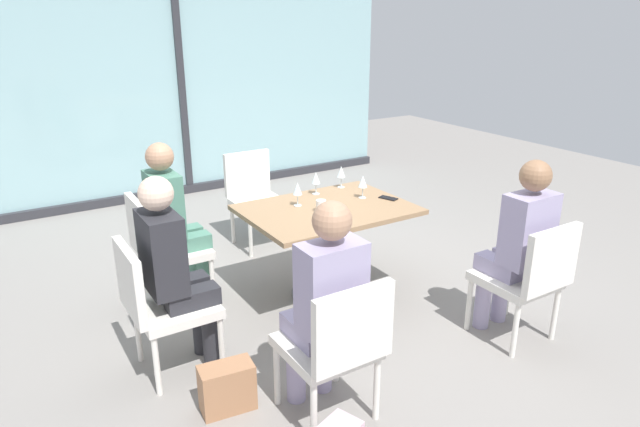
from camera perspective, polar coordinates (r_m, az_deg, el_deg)
The scene contains 19 objects.
ground_plane at distance 4.52m, azimuth 0.68°, elevation -8.14°, with size 12.00×12.00×0.00m, color gray.
window_wall_backdrop at distance 6.97m, azimuth -13.92°, elevation 11.72°, with size 5.52×0.10×2.70m.
dining_table_main at distance 4.30m, azimuth 0.71°, elevation -1.70°, with size 1.23×0.90×0.73m.
chair_front_left at distance 3.00m, azimuth 1.66°, elevation -13.00°, with size 0.46×0.50×0.87m.
chair_side_end at distance 3.52m, azimuth -16.09°, elevation -8.53°, with size 0.50×0.46×0.87m.
chair_far_left at distance 4.32m, azimuth -15.80°, elevation -3.08°, with size 0.50×0.46×0.87m.
chair_front_right at distance 3.94m, azimuth 20.46°, elevation -5.86°, with size 0.46×0.50×0.87m.
chair_near_window at distance 5.37m, azimuth -6.65°, elevation 2.05°, with size 0.46×0.51×0.87m.
person_front_left at distance 2.97m, azimuth 0.53°, elevation -8.74°, with size 0.34×0.39×1.26m.
person_side_end at distance 3.45m, azimuth -14.67°, elevation -5.16°, with size 0.39×0.34×1.26m.
person_far_left at distance 4.27m, azimuth -14.66°, elevation -0.28°, with size 0.39×0.34×1.26m.
person_front_right at distance 3.92m, azimuth 19.57°, elevation -2.63°, with size 0.34×0.39×1.26m.
wine_glass_0 at distance 4.51m, azimuth -0.42°, elevation 3.59°, with size 0.07×0.07×0.18m.
wine_glass_1 at distance 4.23m, azimuth -2.30°, elevation 2.49°, with size 0.07×0.07×0.18m.
wine_glass_2 at distance 4.42m, azimuth 4.37°, elevation 3.21°, with size 0.07×0.07×0.18m.
wine_glass_3 at distance 4.69m, azimuth 2.17°, elevation 4.21°, with size 0.07×0.07×0.18m.
coffee_cup at distance 4.12m, azimuth 0.11°, elevation 0.77°, with size 0.08×0.08×0.09m, color white.
cell_phone_on_table at distance 4.46m, azimuth 6.96°, elevation 1.56°, with size 0.07×0.14×0.01m, color black.
handbag_1 at distance 3.32m, azimuth -9.42°, elevation -17.05°, with size 0.30×0.16×0.28m, color #A3704C.
Camera 1 is at (-2.16, -3.36, 2.12)m, focal length 31.47 mm.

